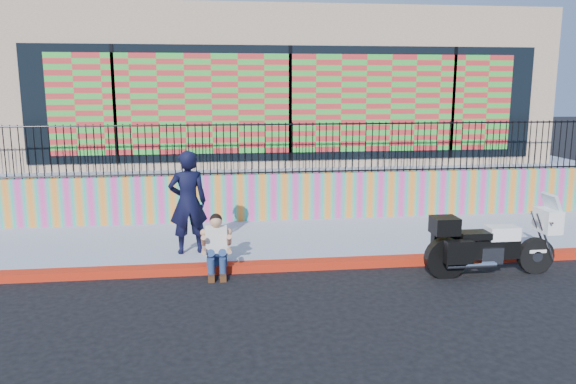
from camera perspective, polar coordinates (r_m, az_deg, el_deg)
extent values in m
plane|color=black|center=(10.43, 3.19, -7.71)|extent=(90.00, 90.00, 0.00)
cube|color=#A9180C|center=(10.41, 3.20, -7.32)|extent=(16.00, 0.30, 0.15)
cube|color=#939CB0|center=(11.96, 1.76, -4.87)|extent=(16.00, 3.00, 0.15)
cube|color=#E33B9A|center=(13.36, 0.70, -0.44)|extent=(16.00, 0.20, 1.10)
cube|color=#939CB0|center=(18.36, -1.50, 2.44)|extent=(16.00, 10.00, 1.25)
cube|color=tan|center=(17.96, -1.48, 10.65)|extent=(14.00, 8.00, 4.00)
cube|color=black|center=(13.98, 0.22, 8.95)|extent=(12.60, 0.04, 2.80)
cube|color=red|center=(13.95, 0.24, 8.94)|extent=(11.48, 0.02, 2.40)
cylinder|color=black|center=(10.97, 23.83, -5.94)|extent=(0.65, 0.14, 0.65)
cylinder|color=black|center=(10.22, 15.71, -6.60)|extent=(0.65, 0.14, 0.65)
cube|color=black|center=(10.52, 19.98, -5.40)|extent=(0.94, 0.28, 0.33)
cube|color=silver|center=(10.53, 19.70, -5.93)|extent=(0.39, 0.33, 0.30)
cube|color=white|center=(10.53, 20.93, -3.89)|extent=(0.54, 0.32, 0.24)
cube|color=black|center=(10.30, 18.36, -4.16)|extent=(0.54, 0.33, 0.12)
cube|color=white|center=(10.90, 24.89, -2.64)|extent=(0.30, 0.51, 0.41)
cube|color=silver|center=(10.86, 25.20, -1.01)|extent=(0.18, 0.45, 0.33)
cube|color=black|center=(10.04, 15.63, -3.29)|extent=(0.43, 0.41, 0.30)
cube|color=black|center=(9.94, 16.96, -5.86)|extent=(0.47, 0.18, 0.39)
cube|color=black|center=(10.46, 15.64, -4.96)|extent=(0.47, 0.18, 0.39)
cube|color=white|center=(10.94, 23.87, -5.44)|extent=(0.32, 0.16, 0.06)
imported|color=black|center=(10.75, -10.13, -1.03)|extent=(0.79, 0.59, 1.97)
cube|color=navy|center=(10.21, -7.23, -6.78)|extent=(0.36, 0.28, 0.18)
cube|color=white|center=(10.07, -7.28, -4.95)|extent=(0.38, 0.27, 0.54)
sphere|color=tan|center=(9.94, -7.33, -3.02)|extent=(0.21, 0.21, 0.21)
cube|color=#472814|center=(9.86, -7.79, -8.62)|extent=(0.11, 0.26, 0.10)
cube|color=#472814|center=(9.86, -6.61, -8.59)|extent=(0.11, 0.26, 0.10)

